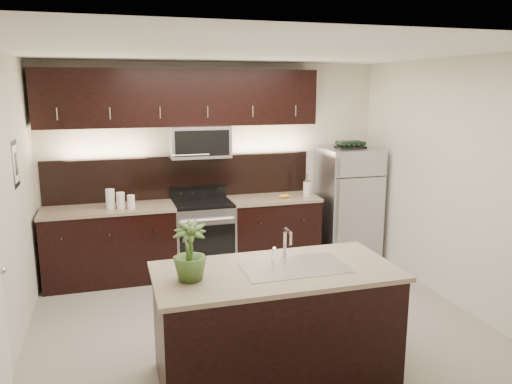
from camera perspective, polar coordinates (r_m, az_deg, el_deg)
ground at (r=5.26m, az=0.33°, el=-14.99°), size 4.50×4.50×0.00m
room_walls at (r=4.68m, az=-0.82°, el=3.50°), size 4.52×4.02×2.71m
counter_run at (r=6.53m, az=-7.83°, el=-5.23°), size 3.51×0.65×0.94m
upper_fixtures at (r=6.40m, az=-8.22°, el=9.62°), size 3.49×0.40×1.66m
island at (r=4.25m, az=2.23°, el=-14.72°), size 1.96×0.96×0.94m
sink_faucet at (r=4.12m, az=4.24°, el=-8.33°), size 0.84×0.50×0.28m
refrigerator at (r=7.07m, az=10.47°, el=-1.38°), size 0.75×0.68×1.57m
wine_rack at (r=6.93m, az=10.73°, el=5.29°), size 0.39×0.24×0.09m
plant at (r=3.81m, az=-7.61°, el=-6.72°), size 0.30×0.30×0.46m
canisters at (r=6.24m, az=-15.48°, el=-0.90°), size 0.34×0.20×0.24m
french_press at (r=6.76m, az=5.83°, el=0.47°), size 0.10×0.10×0.29m
bananas at (r=6.62m, az=2.88°, el=-0.47°), size 0.18×0.15×0.05m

